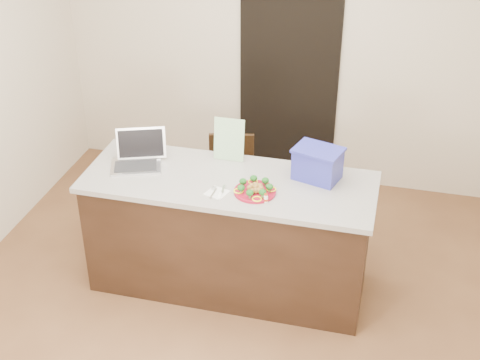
% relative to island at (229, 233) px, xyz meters
% --- Properties ---
extents(ground, '(4.00, 4.00, 0.00)m').
position_rel_island_xyz_m(ground, '(0.00, -0.25, -0.46)').
color(ground, brown).
rests_on(ground, ground).
extents(room_shell, '(4.00, 4.00, 4.00)m').
position_rel_island_xyz_m(room_shell, '(0.00, -0.25, 1.16)').
color(room_shell, white).
rests_on(room_shell, ground).
extents(doorway, '(0.90, 0.02, 2.00)m').
position_rel_island_xyz_m(doorway, '(0.10, 1.73, 0.54)').
color(doorway, black).
rests_on(doorway, ground).
extents(island, '(2.06, 0.76, 0.92)m').
position_rel_island_xyz_m(island, '(0.00, 0.00, 0.00)').
color(island, black).
rests_on(island, ground).
extents(plate, '(0.29, 0.29, 0.02)m').
position_rel_island_xyz_m(plate, '(0.22, -0.12, 0.47)').
color(plate, maroon).
rests_on(plate, island).
extents(meatballs, '(0.12, 0.11, 0.04)m').
position_rel_island_xyz_m(meatballs, '(0.22, -0.12, 0.50)').
color(meatballs, olive).
rests_on(meatballs, plate).
extents(broccoli, '(0.24, 0.24, 0.04)m').
position_rel_island_xyz_m(broccoli, '(0.22, -0.12, 0.51)').
color(broccoli, '#124714').
rests_on(broccoli, plate).
extents(pepper_rings, '(0.28, 0.28, 0.01)m').
position_rel_island_xyz_m(pepper_rings, '(0.22, -0.12, 0.48)').
color(pepper_rings, '#FEFB1A').
rests_on(pepper_rings, plate).
extents(napkin, '(0.17, 0.17, 0.01)m').
position_rel_island_xyz_m(napkin, '(-0.03, -0.19, 0.46)').
color(napkin, silver).
rests_on(napkin, island).
extents(fork, '(0.03, 0.16, 0.00)m').
position_rel_island_xyz_m(fork, '(-0.05, -0.18, 0.47)').
color(fork, silver).
rests_on(fork, napkin).
extents(knife, '(0.03, 0.19, 0.01)m').
position_rel_island_xyz_m(knife, '(-0.00, -0.21, 0.47)').
color(knife, white).
rests_on(knife, napkin).
extents(yogurt_bottle, '(0.03, 0.03, 0.06)m').
position_rel_island_xyz_m(yogurt_bottle, '(0.31, -0.22, 0.48)').
color(yogurt_bottle, white).
rests_on(yogurt_bottle, island).
extents(laptop, '(0.42, 0.39, 0.25)m').
position_rel_island_xyz_m(laptop, '(-0.69, 0.06, 0.53)').
color(laptop, silver).
rests_on(laptop, island).
extents(leaflet, '(0.23, 0.05, 0.32)m').
position_rel_island_xyz_m(leaflet, '(-0.07, 0.29, 0.62)').
color(leaflet, white).
rests_on(leaflet, island).
extents(blue_box, '(0.38, 0.32, 0.23)m').
position_rel_island_xyz_m(blue_box, '(0.59, 0.17, 0.58)').
color(blue_box, '#2A2E9A').
rests_on(blue_box, island).
extents(chair, '(0.44, 0.44, 0.84)m').
position_rel_island_xyz_m(chair, '(-0.20, 0.75, 0.01)').
color(chair, black).
rests_on(chair, ground).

